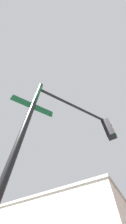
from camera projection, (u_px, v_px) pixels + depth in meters
name	position (u px, v px, depth m)	size (l,w,h in m)	color
traffic_signal_near	(75.00, 130.00, 3.29)	(2.01, 3.04, 5.90)	black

